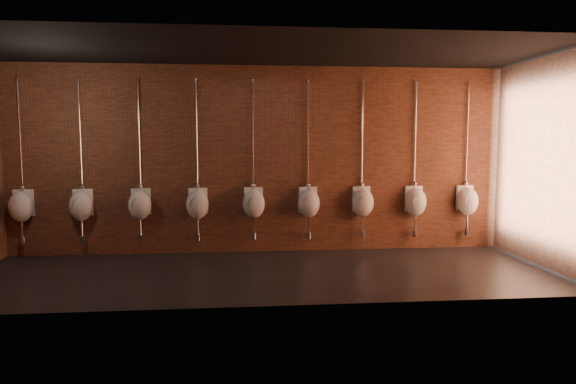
{
  "coord_description": "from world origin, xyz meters",
  "views": [
    {
      "loc": [
        -0.41,
        -7.34,
        1.94
      ],
      "look_at": [
        0.4,
        0.9,
        1.1
      ],
      "focal_mm": 32.0,
      "sensor_mm": 36.0,
      "label": 1
    }
  ],
  "objects_px": {
    "urinal_0": "(21,206)",
    "urinal_4": "(254,203)",
    "urinal_6": "(363,201)",
    "urinal_1": "(81,205)",
    "urinal_7": "(416,201)",
    "urinal_2": "(140,204)",
    "urinal_3": "(197,203)",
    "urinal_5": "(309,202)",
    "urinal_8": "(467,200)"
  },
  "relations": [
    {
      "from": "urinal_1",
      "to": "urinal_5",
      "type": "relative_size",
      "value": 1.0
    },
    {
      "from": "urinal_2",
      "to": "urinal_3",
      "type": "bearing_deg",
      "value": 0.0
    },
    {
      "from": "urinal_4",
      "to": "urinal_8",
      "type": "xyz_separation_m",
      "value": [
        3.8,
        0.0,
        0.0
      ]
    },
    {
      "from": "urinal_1",
      "to": "urinal_4",
      "type": "xyz_separation_m",
      "value": [
        2.85,
        0.0,
        0.0
      ]
    },
    {
      "from": "urinal_2",
      "to": "urinal_4",
      "type": "relative_size",
      "value": 1.0
    },
    {
      "from": "urinal_1",
      "to": "urinal_4",
      "type": "distance_m",
      "value": 2.85
    },
    {
      "from": "urinal_3",
      "to": "urinal_6",
      "type": "xyz_separation_m",
      "value": [
        2.85,
        0.0,
        0.0
      ]
    },
    {
      "from": "urinal_5",
      "to": "urinal_6",
      "type": "xyz_separation_m",
      "value": [
        0.95,
        0.0,
        0.0
      ]
    },
    {
      "from": "urinal_2",
      "to": "urinal_6",
      "type": "height_order",
      "value": "same"
    },
    {
      "from": "urinal_4",
      "to": "urinal_6",
      "type": "xyz_separation_m",
      "value": [
        1.9,
        0.0,
        0.0
      ]
    },
    {
      "from": "urinal_2",
      "to": "urinal_5",
      "type": "bearing_deg",
      "value": 0.0
    },
    {
      "from": "urinal_6",
      "to": "urinal_8",
      "type": "distance_m",
      "value": 1.9
    },
    {
      "from": "urinal_0",
      "to": "urinal_4",
      "type": "relative_size",
      "value": 1.0
    },
    {
      "from": "urinal_1",
      "to": "urinal_4",
      "type": "height_order",
      "value": "same"
    },
    {
      "from": "urinal_0",
      "to": "urinal_6",
      "type": "distance_m",
      "value": 5.7
    },
    {
      "from": "urinal_8",
      "to": "urinal_7",
      "type": "bearing_deg",
      "value": 180.0
    },
    {
      "from": "urinal_5",
      "to": "urinal_6",
      "type": "height_order",
      "value": "same"
    },
    {
      "from": "urinal_0",
      "to": "urinal_4",
      "type": "distance_m",
      "value": 3.8
    },
    {
      "from": "urinal_4",
      "to": "urinal_1",
      "type": "bearing_deg",
      "value": 180.0
    },
    {
      "from": "urinal_6",
      "to": "urinal_7",
      "type": "relative_size",
      "value": 1.0
    },
    {
      "from": "urinal_7",
      "to": "urinal_8",
      "type": "relative_size",
      "value": 1.0
    },
    {
      "from": "urinal_7",
      "to": "urinal_5",
      "type": "bearing_deg",
      "value": 180.0
    },
    {
      "from": "urinal_0",
      "to": "urinal_6",
      "type": "xyz_separation_m",
      "value": [
        5.7,
        0.0,
        0.0
      ]
    },
    {
      "from": "urinal_1",
      "to": "urinal_2",
      "type": "bearing_deg",
      "value": 0.0
    },
    {
      "from": "urinal_4",
      "to": "urinal_5",
      "type": "relative_size",
      "value": 1.0
    },
    {
      "from": "urinal_2",
      "to": "urinal_7",
      "type": "bearing_deg",
      "value": 0.0
    },
    {
      "from": "urinal_6",
      "to": "urinal_8",
      "type": "relative_size",
      "value": 1.0
    },
    {
      "from": "urinal_4",
      "to": "urinal_5",
      "type": "bearing_deg",
      "value": 0.0
    },
    {
      "from": "urinal_4",
      "to": "urinal_7",
      "type": "relative_size",
      "value": 1.0
    },
    {
      "from": "urinal_3",
      "to": "urinal_1",
      "type": "bearing_deg",
      "value": 180.0
    },
    {
      "from": "urinal_3",
      "to": "urinal_7",
      "type": "relative_size",
      "value": 1.0
    },
    {
      "from": "urinal_1",
      "to": "urinal_6",
      "type": "distance_m",
      "value": 4.75
    },
    {
      "from": "urinal_3",
      "to": "urinal_5",
      "type": "bearing_deg",
      "value": 0.0
    },
    {
      "from": "urinal_2",
      "to": "urinal_5",
      "type": "height_order",
      "value": "same"
    },
    {
      "from": "urinal_4",
      "to": "urinal_6",
      "type": "height_order",
      "value": "same"
    },
    {
      "from": "urinal_4",
      "to": "urinal_6",
      "type": "distance_m",
      "value": 1.9
    },
    {
      "from": "urinal_1",
      "to": "urinal_7",
      "type": "bearing_deg",
      "value": 0.0
    },
    {
      "from": "urinal_6",
      "to": "urinal_7",
      "type": "bearing_deg",
      "value": 0.0
    },
    {
      "from": "urinal_4",
      "to": "urinal_3",
      "type": "bearing_deg",
      "value": 180.0
    },
    {
      "from": "urinal_3",
      "to": "urinal_4",
      "type": "relative_size",
      "value": 1.0
    },
    {
      "from": "urinal_2",
      "to": "urinal_6",
      "type": "xyz_separation_m",
      "value": [
        3.8,
        0.0,
        0.0
      ]
    },
    {
      "from": "urinal_3",
      "to": "urinal_0",
      "type": "bearing_deg",
      "value": 180.0
    },
    {
      "from": "urinal_4",
      "to": "urinal_6",
      "type": "relative_size",
      "value": 1.0
    },
    {
      "from": "urinal_0",
      "to": "urinal_8",
      "type": "distance_m",
      "value": 7.6
    },
    {
      "from": "urinal_1",
      "to": "urinal_3",
      "type": "bearing_deg",
      "value": 0.0
    },
    {
      "from": "urinal_7",
      "to": "urinal_4",
      "type": "bearing_deg",
      "value": 180.0
    },
    {
      "from": "urinal_7",
      "to": "urinal_8",
      "type": "xyz_separation_m",
      "value": [
        0.95,
        0.0,
        0.0
      ]
    },
    {
      "from": "urinal_3",
      "to": "urinal_5",
      "type": "relative_size",
      "value": 1.0
    },
    {
      "from": "urinal_3",
      "to": "urinal_5",
      "type": "distance_m",
      "value": 1.9
    },
    {
      "from": "urinal_1",
      "to": "urinal_7",
      "type": "xyz_separation_m",
      "value": [
        5.7,
        0.0,
        0.0
      ]
    }
  ]
}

